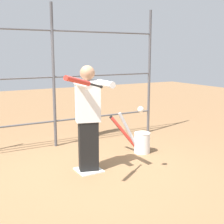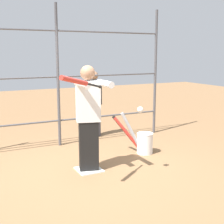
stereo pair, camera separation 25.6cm
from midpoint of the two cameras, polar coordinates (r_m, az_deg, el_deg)
The scene contains 8 objects.
ground_plane at distance 5.29m, azimuth -5.67°, elevation -10.63°, with size 24.00×24.00×0.00m, color olive.
home_plate at distance 5.28m, azimuth -5.68°, elevation -10.53°, with size 0.40×0.40×0.02m.
fence_backstop at distance 6.44m, azimuth -11.78°, elevation 6.29°, with size 4.82×0.06×2.89m.
batter at distance 5.01m, azimuth -5.79°, elevation -0.66°, with size 0.43×0.67×1.73m.
baseball_bat_swinging at distance 4.09m, azimuth -7.50°, elevation 5.51°, with size 0.77×0.51×0.25m.
softball_in_flight at distance 4.81m, azimuth 3.74°, elevation 0.46°, with size 0.10×0.10×0.10m.
bat_bucket at distance 6.10m, azimuth 3.76°, elevation -5.28°, with size 0.71×0.55×0.82m.
bystander_behind_fence at distance 7.19m, azimuth -5.24°, elevation 1.64°, with size 0.31×0.19×1.52m.
Camera 1 is at (2.09, 4.45, 1.93)m, focal length 50.00 mm.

